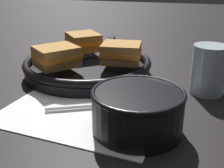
% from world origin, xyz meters
% --- Properties ---
extents(ground_plane, '(4.00, 4.00, 0.00)m').
position_xyz_m(ground_plane, '(0.00, 0.00, 0.00)').
color(ground_plane, black).
extents(napkin, '(0.31, 0.27, 0.00)m').
position_xyz_m(napkin, '(-0.01, -0.04, 0.00)').
color(napkin, white).
rests_on(napkin, ground_plane).
extents(soup_bowl, '(0.15, 0.15, 0.07)m').
position_xyz_m(soup_bowl, '(0.10, -0.09, 0.04)').
color(soup_bowl, black).
rests_on(soup_bowl, ground_plane).
extents(spoon, '(0.16, 0.09, 0.01)m').
position_xyz_m(spoon, '(0.02, -0.03, 0.01)').
color(spoon, silver).
rests_on(spoon, napkin).
extents(skillet, '(0.32, 0.46, 0.04)m').
position_xyz_m(skillet, '(-0.08, 0.14, 0.02)').
color(skillet, black).
rests_on(skillet, ground_plane).
extents(sandwich_near_left, '(0.10, 0.09, 0.05)m').
position_xyz_m(sandwich_near_left, '(0.01, 0.14, 0.06)').
color(sandwich_near_left, '#B27A38').
rests_on(sandwich_near_left, skillet).
extents(sandwich_near_right, '(0.12, 0.12, 0.05)m').
position_xyz_m(sandwich_near_right, '(-0.13, 0.22, 0.06)').
color(sandwich_near_right, '#B27A38').
rests_on(sandwich_near_right, skillet).
extents(sandwich_far_left, '(0.12, 0.12, 0.05)m').
position_xyz_m(sandwich_far_left, '(-0.13, 0.07, 0.06)').
color(sandwich_far_left, '#B27A38').
rests_on(sandwich_far_left, skillet).
extents(drinking_glass, '(0.07, 0.07, 0.11)m').
position_xyz_m(drinking_glass, '(0.21, 0.10, 0.05)').
color(drinking_glass, silver).
rests_on(drinking_glass, ground_plane).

